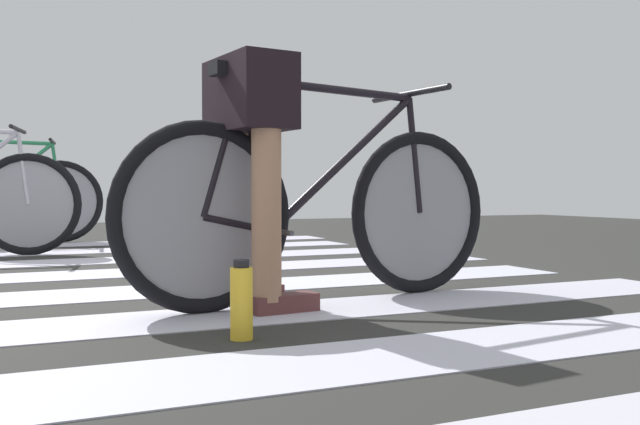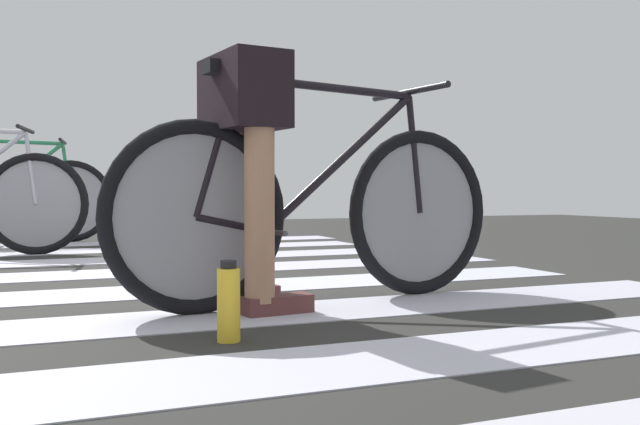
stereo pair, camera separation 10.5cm
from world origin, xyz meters
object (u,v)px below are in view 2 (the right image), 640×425
(cyclist_1_of_3, at_px, (245,146))
(water_bottle, at_px, (229,303))
(bicycle_3_of_3, at_px, (7,198))
(bicycle_1_of_3, at_px, (317,208))

(cyclist_1_of_3, distance_m, water_bottle, 0.75)
(cyclist_1_of_3, relative_size, bicycle_3_of_3, 0.56)
(bicycle_3_of_3, relative_size, water_bottle, 7.05)
(bicycle_1_of_3, relative_size, cyclist_1_of_3, 1.80)
(bicycle_1_of_3, height_order, bicycle_3_of_3, same)
(cyclist_1_of_3, relative_size, water_bottle, 3.91)
(water_bottle, bearing_deg, bicycle_3_of_3, 98.69)
(bicycle_1_of_3, distance_m, water_bottle, 0.80)
(bicycle_3_of_3, xyz_separation_m, water_bottle, (0.70, -4.58, -0.27))
(bicycle_3_of_3, bearing_deg, bicycle_1_of_3, -65.87)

